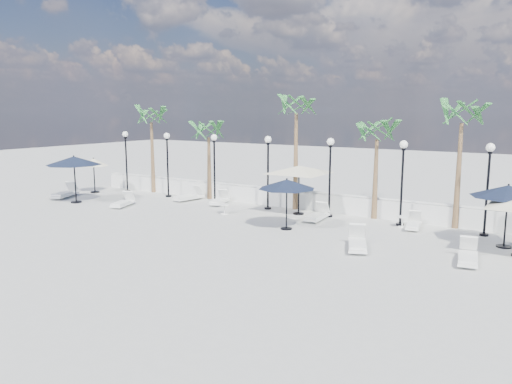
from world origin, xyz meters
The scene contains 30 objects.
ground centered at (0.00, 0.00, 0.00)m, with size 100.00×100.00×0.00m, color #9E9F99.
balustrade centered at (0.00, 7.50, 0.47)m, with size 26.00×0.30×1.01m.
lamppost_0 centered at (-10.50, 6.50, 2.49)m, with size 0.36×0.36×3.84m.
lamppost_1 centered at (-7.00, 6.50, 2.49)m, with size 0.36×0.36×3.84m.
lamppost_2 centered at (-3.50, 6.50, 2.49)m, with size 0.36×0.36×3.84m.
lamppost_3 centered at (0.00, 6.50, 2.49)m, with size 0.36×0.36×3.84m.
lamppost_4 centered at (3.50, 6.50, 2.49)m, with size 0.36×0.36×3.84m.
lamppost_5 centered at (7.00, 6.50, 2.49)m, with size 0.36×0.36×3.84m.
lamppost_6 centered at (10.50, 6.50, 2.49)m, with size 0.36×0.36×3.84m.
palm_0 centered at (-9.00, 7.30, 4.53)m, with size 2.60×2.60×5.50m.
palm_1 centered at (-4.50, 7.30, 3.75)m, with size 2.60×2.60×4.70m.
palm_2 centered at (1.20, 7.30, 5.12)m, with size 2.60×2.60×6.10m.
palm_3 centered at (5.50, 7.30, 3.95)m, with size 2.60×2.60×4.90m.
palm_4 centered at (9.20, 7.30, 4.73)m, with size 2.60×2.60×5.70m.
lounger_0 centered at (-6.95, 2.86, 0.23)m, with size 1.18×1.92×0.68m.
lounger_1 centered at (-12.01, 2.97, 0.26)m, with size 1.39×2.17×0.78m.
lounger_2 centered at (-5.16, 6.22, 0.24)m, with size 0.93×2.01×0.73m.
lounger_3 centered at (-2.95, 6.22, 0.23)m, with size 1.05×1.88×0.67m.
lounger_4 centered at (3.38, 5.45, 0.24)m, with size 0.76×1.93×0.71m.
lounger_5 centered at (7.68, 6.22, 0.21)m, with size 0.84×1.77×0.64m.
lounger_6 centered at (6.82, 1.74, 0.25)m, with size 1.36×2.10×0.75m.
lounger_7 centered at (10.62, 2.16, 0.24)m, with size 0.92×1.98×0.71m.
side_table_0 centered at (-8.26, 4.48, 0.29)m, with size 0.50×0.50×0.49m.
side_table_1 centered at (-1.18, 4.22, 0.30)m, with size 0.51×0.51×0.50m.
side_table_2 centered at (7.19, 6.20, 0.29)m, with size 0.50×0.50×0.49m.
parasol_navy_left centered at (-10.07, 2.26, 2.36)m, with size 3.04×3.04×2.68m.
parasol_navy_mid centered at (3.02, 3.09, 1.98)m, with size 2.52×2.52×2.26m.
parasol_navy_right centered at (11.42, 4.99, 2.15)m, with size 2.73×2.73×2.45m.
parasol_cream_sq_a centered at (1.98, 6.20, 2.43)m, with size 5.35×5.35×2.62m.
parasol_cream_small centered at (-12.00, 5.17, 1.90)m, with size 1.81×1.81×2.22m.
Camera 1 is at (13.39, -15.54, 5.14)m, focal length 35.00 mm.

